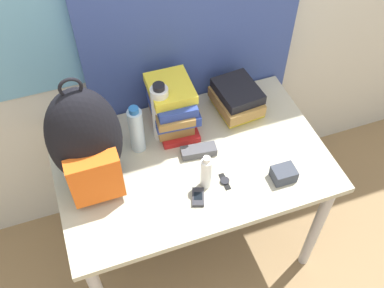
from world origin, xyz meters
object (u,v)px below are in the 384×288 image
Objects in this scene: book_stack_left at (172,106)px; water_bottle at (136,130)px; backpack at (86,143)px; cell_phone at (198,197)px; camera_pouch at (284,174)px; wristwatch at (225,181)px; book_stack_center at (237,99)px; sunglasses_case at (199,151)px; sports_bottle at (161,113)px; sunscreen_bottle at (206,173)px.

water_bottle is at bearing -157.46° from book_stack_left.
cell_phone is at bearing -32.10° from backpack.
water_bottle is at bearing 145.40° from camera_pouch.
wristwatch is (-0.23, 0.06, -0.02)m from camera_pouch.
book_stack_center reaches higher than sunglasses_case.
book_stack_left is at bearing 34.13° from sports_bottle.
camera_pouch is at bearing -19.11° from backpack.
sunscreen_bottle is 1.88× the size of cell_phone.
backpack reaches higher than camera_pouch.
backpack reaches higher than sunglasses_case.
cell_phone is at bearing -84.36° from sports_bottle.
sunscreen_bottle is 0.11m from wristwatch.
sunscreen_bottle reaches higher than cell_phone.
book_stack_center is 2.64× the size of cell_phone.
camera_pouch is (0.39, -0.38, -0.12)m from sports_bottle.
book_stack_left reaches higher than sunscreen_bottle.
camera_pouch reaches higher than wristwatch.
sunscreen_bottle is (-0.28, -0.35, 0.01)m from book_stack_center.
book_stack_center is at bearing 93.51° from camera_pouch.
book_stack_left is at bearing 105.76° from wristwatch.
sports_bottle is (0.32, 0.13, -0.09)m from backpack.
backpack is 1.78× the size of sports_bottle.
sports_bottle is (-0.06, -0.04, 0.02)m from book_stack_left.
book_stack_left reaches higher than sunglasses_case.
sunscreen_bottle is at bearing -74.41° from sports_bottle.
book_stack_center is 0.52m from cell_phone.
sports_bottle is at bearing 105.59° from sunscreen_bottle.
wristwatch is (0.49, -0.19, -0.23)m from backpack.
sunglasses_case is 0.18m from wristwatch.
sports_bottle is at bearing -145.87° from book_stack_left.
book_stack_center is at bearing 60.65° from wristwatch.
backpack reaches higher than sports_bottle.
sunglasses_case is at bearing -26.95° from water_bottle.
sunglasses_case reaches higher than wristwatch.
backpack is 0.47m from sunscreen_bottle.
camera_pouch is (0.51, -0.35, -0.09)m from water_bottle.
water_bottle is 0.42m from wristwatch.
sunscreen_bottle reaches higher than book_stack_center.
camera_pouch is (0.28, -0.23, 0.01)m from sunglasses_case.
book_stack_left is at bearing 24.60° from backpack.
cell_phone reaches higher than wristwatch.
sports_bottle is at bearing 135.79° from camera_pouch.
sunscreen_bottle is 0.32m from camera_pouch.
sunscreen_bottle is at bearing -85.97° from book_stack_left.
book_stack_center is 0.49m from water_bottle.
sports_bottle is at bearing 15.37° from water_bottle.
cell_phone is 1.13× the size of wristwatch.
backpack is 3.05× the size of sunscreen_bottle.
sports_bottle is 1.72× the size of sunscreen_bottle.
wristwatch is (0.08, -0.01, -0.08)m from sunscreen_bottle.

